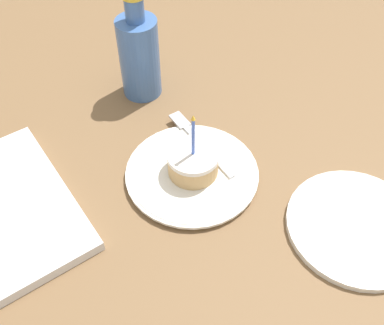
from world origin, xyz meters
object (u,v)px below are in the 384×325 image
(fork, at_px, (197,139))
(side_plate, at_px, (356,226))
(plate, at_px, (192,173))
(marble_board, at_px, (8,209))
(cake_slice, at_px, (193,162))
(bottle, at_px, (139,55))

(fork, bearing_deg, side_plate, 18.85)
(plate, relative_size, side_plate, 1.05)
(fork, height_order, marble_board, marble_board)
(cake_slice, distance_m, side_plate, 0.29)
(marble_board, bearing_deg, cake_slice, 69.35)
(cake_slice, xyz_separation_m, side_plate, (0.25, 0.15, -0.03))
(bottle, xyz_separation_m, side_plate, (0.50, 0.11, -0.09))
(fork, relative_size, marble_board, 0.62)
(plate, bearing_deg, cake_slice, 72.79)
(cake_slice, xyz_separation_m, bottle, (-0.26, 0.05, 0.06))
(bottle, relative_size, marble_board, 0.73)
(side_plate, xyz_separation_m, marble_board, (-0.36, -0.46, 0.00))
(fork, xyz_separation_m, marble_board, (-0.06, -0.35, -0.01))
(side_plate, bearing_deg, plate, -147.63)
(plate, bearing_deg, side_plate, 32.37)
(marble_board, bearing_deg, bottle, 112.30)
(plate, bearing_deg, fork, 137.76)
(cake_slice, bearing_deg, plate, -107.21)
(bottle, distance_m, side_plate, 0.52)
(cake_slice, relative_size, bottle, 0.59)
(cake_slice, relative_size, marble_board, 0.43)
(fork, xyz_separation_m, bottle, (-0.20, -0.00, 0.08))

